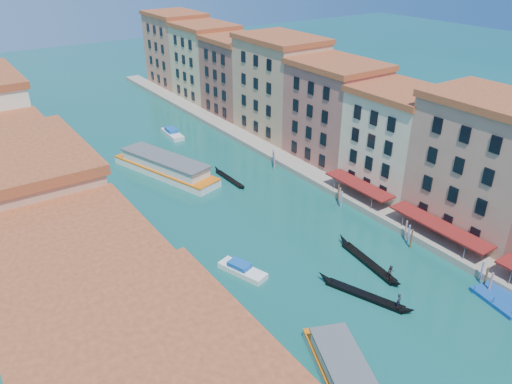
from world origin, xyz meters
The scene contains 11 objects.
right_bank_palazzos centered at (30.00, 65.00, 9.75)m, with size 12.80×128.40×21.00m.
quay centered at (22.00, 65.00, 0.50)m, with size 4.00×140.00×1.00m, color gray.
restaurant_awnings centered at (22.19, 23.00, 2.99)m, with size 3.20×44.55×3.12m.
mooring_poles_right centered at (19.10, 28.80, 1.30)m, with size 1.44×54.24×3.20m.
vaporetto_far centered at (0.88, 66.34, 1.52)m, with size 11.63×23.23×3.38m.
gondola_fore centered at (5.50, 20.90, 0.43)m, with size 5.55×12.31×2.56m.
gondola_right centered at (10.77, 25.20, 0.50)m, with size 2.55×13.14×2.62m.
gondola_far centered at (9.13, 57.81, 0.30)m, with size 1.04×10.45×1.48m.
motorboat_mid centered at (-4.00, 33.27, 0.54)m, with size 4.10×7.00×1.38m.
motorboat_far centered at (10.54, 83.57, 0.62)m, with size 2.94×7.84×1.59m.
blue_dock centered at (18.50, 11.29, 0.25)m, with size 5.05×6.70×0.51m.
Camera 1 is at (-32.01, -10.98, 38.37)m, focal length 35.00 mm.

